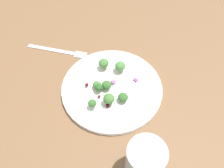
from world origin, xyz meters
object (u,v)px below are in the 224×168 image
object	(u,v)px
broccoli_floret_1	(123,97)
water_glass	(145,161)
broccoli_floret_0	(104,63)
broccoli_floret_2	(109,99)
fork	(61,51)
plate	(112,88)

from	to	relation	value
broccoli_floret_1	water_glass	distance (cm)	17.06
broccoli_floret_0	broccoli_floret_2	distance (cm)	11.65
broccoli_floret_1	fork	xyz separation A→B (cm)	(23.62, 10.24, -2.50)
fork	water_glass	world-z (taller)	water_glass
water_glass	plate	bearing A→B (deg)	-3.99
broccoli_floret_1	broccoli_floret_2	world-z (taller)	broccoli_floret_2
fork	broccoli_floret_1	bearing A→B (deg)	-156.56
broccoli_floret_2	fork	xyz separation A→B (cm)	(23.07, 6.66, -3.12)
fork	broccoli_floret_2	bearing A→B (deg)	-163.89
fork	water_glass	size ratio (longest dim) A/B	1.67
broccoli_floret_0	plate	bearing A→B (deg)	177.47
broccoli_floret_0	broccoli_floret_1	bearing A→B (deg)	-176.57
plate	fork	xyz separation A→B (cm)	(18.77, 9.22, -0.61)
broccoli_floret_0	water_glass	size ratio (longest dim) A/B	0.29
broccoli_floret_2	fork	bearing A→B (deg)	16.11
broccoli_floret_2	broccoli_floret_1	bearing A→B (deg)	-98.75
plate	broccoli_floret_2	distance (cm)	5.60
broccoli_floret_0	water_glass	distance (cm)	28.68
plate	broccoli_floret_2	world-z (taller)	broccoli_floret_2
broccoli_floret_2	water_glass	size ratio (longest dim) A/B	0.29
broccoli_floret_1	broccoli_floret_2	bearing A→B (deg)	81.25
broccoli_floret_0	broccoli_floret_1	world-z (taller)	broccoli_floret_0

